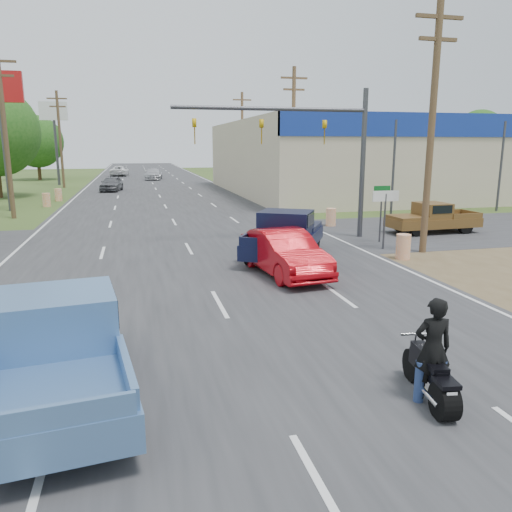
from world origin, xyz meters
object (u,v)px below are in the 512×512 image
object	(u,v)px
rider	(432,354)
brown_pickup	(431,218)
distant_car_grey	(112,184)
distant_car_silver	(154,174)
blue_pickup	(57,343)
distant_car_white	(120,171)
motorcycle	(431,379)
navy_pickup	(286,234)
red_convertible	(284,253)

from	to	relation	value
rider	brown_pickup	size ratio (longest dim) A/B	0.38
distant_car_grey	distant_car_silver	distance (m)	17.53
blue_pickup	distant_car_white	xyz separation A→B (m)	(-0.53, 69.18, -0.23)
distant_car_white	distant_car_grey	bearing A→B (deg)	93.89
motorcycle	navy_pickup	distance (m)	11.91
rider	distant_car_white	xyz separation A→B (m)	(-6.82, 71.05, -0.17)
rider	distant_car_silver	distance (m)	61.47
distant_car_grey	navy_pickup	bearing A→B (deg)	-67.27
red_convertible	brown_pickup	xyz separation A→B (m)	(9.80, 6.44, 0.02)
navy_pickup	distant_car_grey	size ratio (longest dim) A/B	1.35
navy_pickup	distant_car_grey	world-z (taller)	navy_pickup
rider	blue_pickup	bearing A→B (deg)	-8.03
motorcycle	navy_pickup	xyz separation A→B (m)	(1.00, 11.86, 0.49)
distant_car_silver	distant_car_white	distance (m)	10.66
distant_car_grey	distant_car_white	bearing A→B (deg)	98.70
brown_pickup	distant_car_grey	bearing A→B (deg)	27.90
distant_car_silver	distant_car_white	xyz separation A→B (m)	(-4.61, 9.61, -0.02)
red_convertible	distant_car_silver	size ratio (longest dim) A/B	0.90
brown_pickup	distant_car_grey	world-z (taller)	brown_pickup
motorcycle	navy_pickup	bearing A→B (deg)	93.63
red_convertible	distant_car_grey	world-z (taller)	red_convertible
red_convertible	motorcycle	world-z (taller)	red_convertible
blue_pickup	distant_car_silver	distance (m)	59.71
rider	distant_car_white	world-z (taller)	rider
navy_pickup	distant_car_grey	distance (m)	33.71
blue_pickup	distant_car_white	world-z (taller)	blue_pickup
motorcycle	brown_pickup	xyz separation A→B (m)	(9.91, 15.52, 0.33)
navy_pickup	brown_pickup	size ratio (longest dim) A/B	1.25
red_convertible	distant_car_grey	size ratio (longest dim) A/B	1.06
brown_pickup	distant_car_grey	distance (m)	33.63
rider	brown_pickup	world-z (taller)	rider
red_convertible	distant_car_white	distance (m)	62.39
motorcycle	rider	size ratio (longest dim) A/B	1.12
rider	navy_pickup	size ratio (longest dim) A/B	0.30
red_convertible	brown_pickup	distance (m)	11.73
red_convertible	motorcycle	xyz separation A→B (m)	(-0.11, -9.08, -0.31)
red_convertible	blue_pickup	world-z (taller)	blue_pickup
rider	distant_car_white	bearing A→B (deg)	-76.05
distant_car_grey	distant_car_silver	world-z (taller)	distant_car_silver
distant_car_white	motorcycle	bearing A→B (deg)	99.71
motorcycle	blue_pickup	bearing A→B (deg)	171.59
distant_car_grey	distant_car_silver	bearing A→B (deg)	83.27
red_convertible	motorcycle	size ratio (longest dim) A/B	2.31
navy_pickup	distant_car_grey	xyz separation A→B (m)	(-7.97, 32.75, -0.19)
distant_car_grey	blue_pickup	bearing A→B (deg)	-80.03
red_convertible	distant_car_silver	xyz separation A→B (m)	(-2.31, 52.39, -0.02)
blue_pickup	distant_car_grey	size ratio (longest dim) A/B	1.36
navy_pickup	distant_car_white	xyz separation A→B (m)	(-7.82, 59.23, -0.21)
motorcycle	distant_car_silver	distance (m)	61.52
motorcycle	distant_car_silver	bearing A→B (deg)	100.52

